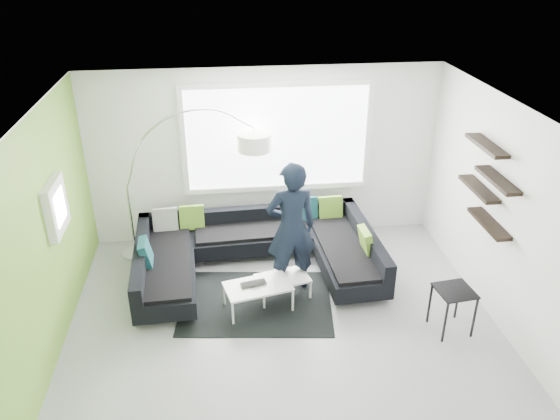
{
  "coord_description": "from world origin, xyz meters",
  "views": [
    {
      "loc": [
        -0.71,
        -5.52,
        4.53
      ],
      "look_at": [
        0.06,
        0.9,
        1.24
      ],
      "focal_mm": 35.0,
      "sensor_mm": 36.0,
      "label": 1
    }
  ],
  "objects_px": {
    "side_table": "(452,310)",
    "laptop": "(254,286)",
    "person": "(291,228)",
    "sectional_sofa": "(257,256)",
    "coffee_table": "(271,291)",
    "arc_lamp": "(127,187)"
  },
  "relations": [
    {
      "from": "side_table",
      "to": "person",
      "type": "relative_size",
      "value": 0.32
    },
    {
      "from": "arc_lamp",
      "to": "laptop",
      "type": "relative_size",
      "value": 6.13
    },
    {
      "from": "arc_lamp",
      "to": "person",
      "type": "distance_m",
      "value": 2.58
    },
    {
      "from": "coffee_table",
      "to": "arc_lamp",
      "type": "distance_m",
      "value": 2.67
    },
    {
      "from": "sectional_sofa",
      "to": "laptop",
      "type": "xyz_separation_m",
      "value": [
        -0.1,
        -0.83,
        0.05
      ]
    },
    {
      "from": "arc_lamp",
      "to": "coffee_table",
      "type": "bearing_deg",
      "value": -30.11
    },
    {
      "from": "person",
      "to": "laptop",
      "type": "bearing_deg",
      "value": 34.9
    },
    {
      "from": "side_table",
      "to": "laptop",
      "type": "height_order",
      "value": "side_table"
    },
    {
      "from": "person",
      "to": "side_table",
      "type": "bearing_deg",
      "value": 141.4
    },
    {
      "from": "person",
      "to": "sectional_sofa",
      "type": "bearing_deg",
      "value": -44.16
    },
    {
      "from": "sectional_sofa",
      "to": "coffee_table",
      "type": "height_order",
      "value": "sectional_sofa"
    },
    {
      "from": "sectional_sofa",
      "to": "side_table",
      "type": "distance_m",
      "value": 2.79
    },
    {
      "from": "arc_lamp",
      "to": "person",
      "type": "relative_size",
      "value": 1.23
    },
    {
      "from": "coffee_table",
      "to": "arc_lamp",
      "type": "xyz_separation_m",
      "value": [
        -1.99,
        1.48,
        0.99
      ]
    },
    {
      "from": "sectional_sofa",
      "to": "coffee_table",
      "type": "xyz_separation_m",
      "value": [
        0.13,
        -0.69,
        -0.14
      ]
    },
    {
      "from": "arc_lamp",
      "to": "person",
      "type": "xyz_separation_m",
      "value": [
        2.31,
        -1.14,
        -0.22
      ]
    },
    {
      "from": "laptop",
      "to": "person",
      "type": "bearing_deg",
      "value": 29.04
    },
    {
      "from": "arc_lamp",
      "to": "side_table",
      "type": "bearing_deg",
      "value": -22.45
    },
    {
      "from": "sectional_sofa",
      "to": "side_table",
      "type": "relative_size",
      "value": 5.83
    },
    {
      "from": "arc_lamp",
      "to": "side_table",
      "type": "xyz_separation_m",
      "value": [
        4.19,
        -2.33,
        -0.87
      ]
    },
    {
      "from": "sectional_sofa",
      "to": "person",
      "type": "height_order",
      "value": "person"
    },
    {
      "from": "person",
      "to": "arc_lamp",
      "type": "bearing_deg",
      "value": -32.5
    }
  ]
}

